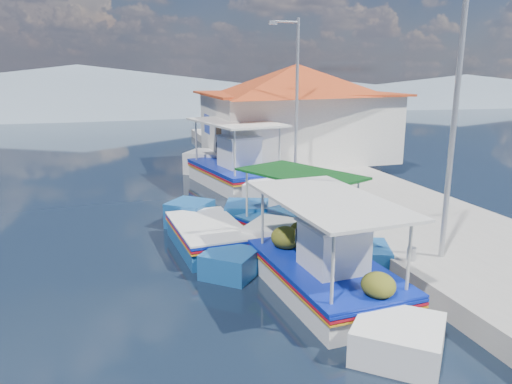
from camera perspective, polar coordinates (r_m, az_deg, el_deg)
name	(u,v)px	position (r m, az deg, el deg)	size (l,w,h in m)	color
ground	(282,357)	(8.63, 3.07, -18.60)	(160.00, 160.00, 0.00)	black
quay	(393,214)	(15.96, 15.61, -2.48)	(5.00, 44.00, 0.50)	#9E9A94
bollards	(344,214)	(14.20, 10.18, -2.53)	(0.20, 17.20, 0.30)	#A5A8AD
main_caique	(324,272)	(10.69, 7.95, -9.24)	(2.32, 7.07, 2.33)	silver
caique_green_canopy	(299,233)	(13.42, 5.03, -4.76)	(3.34, 5.49, 2.25)	#185191
caique_blue_hull	(207,237)	(13.29, -5.67, -5.27)	(1.87, 5.58, 0.99)	#185191
caique_far	(236,172)	(20.19, -2.39, 2.31)	(3.45, 8.21, 2.93)	silver
harbor_building	(296,110)	(23.57, 4.69, 9.46)	(10.49, 10.49, 4.40)	silver
lamp_post_near	(452,108)	(11.32, 21.79, 9.02)	(1.21, 0.14, 6.00)	#A5A8AD
lamp_post_far	(295,91)	(19.17, 4.51, 11.63)	(1.21, 0.14, 6.00)	#A5A8AD
mountain_ridge	(177,91)	(63.50, -9.20, 11.54)	(171.40, 96.00, 5.50)	slate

